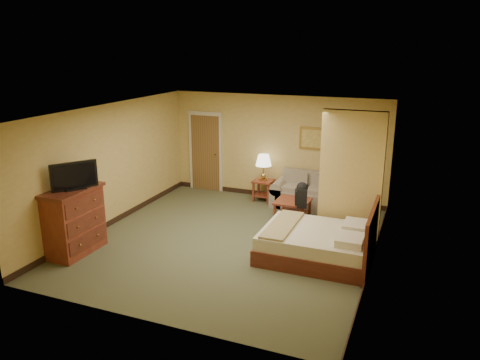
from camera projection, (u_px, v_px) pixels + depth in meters
The scene contains 17 objects.
floor at pixel (230, 241), 9.31m from camera, with size 6.00×6.00×0.00m, color #4F5235.
ceiling at pixel (229, 111), 8.59m from camera, with size 6.00×6.00×0.00m, color white.
back_wall at pixel (277, 148), 11.62m from camera, with size 5.50×0.02×2.60m, color tan.
left_wall at pixel (111, 165), 9.93m from camera, with size 0.02×6.00×2.60m, color tan.
right_wall at pixel (378, 195), 7.97m from camera, with size 0.02×6.00×2.60m, color tan.
partition at pixel (351, 178), 9.01m from camera, with size 1.20×0.15×2.60m, color tan.
door at pixel (206, 152), 12.36m from camera, with size 0.94×0.16×2.10m.
baseboard at pixel (276, 195), 11.96m from camera, with size 5.50×0.02×0.12m, color black.
loveseat at pixel (307, 196), 11.20m from camera, with size 1.68×0.78×0.85m.
side_table at pixel (263, 187), 11.66m from camera, with size 0.48×0.48×0.53m.
table_lamp at pixel (264, 161), 11.47m from camera, with size 0.39×0.39×0.65m.
coffee_table at pixel (293, 206), 10.34m from camera, with size 0.74×0.74×0.46m.
wall_picture at pixel (314, 139), 11.18m from camera, with size 0.70×0.04×0.55m.
dresser at pixel (74, 221), 8.65m from camera, with size 0.62×1.18×1.26m.
tv at pixel (74, 177), 8.37m from camera, with size 0.52×0.72×0.51m.
bed at pixel (320, 243), 8.49m from camera, with size 1.98×1.67×1.08m.
backpack at pixel (302, 194), 9.65m from camera, with size 0.28×0.35×0.52m.
Camera 1 is at (3.39, -7.91, 3.78)m, focal length 35.00 mm.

